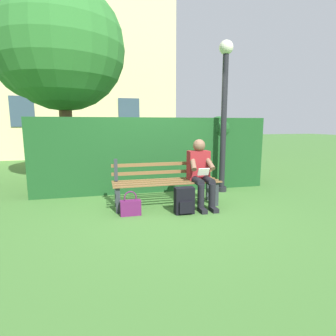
% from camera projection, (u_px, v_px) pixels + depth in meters
% --- Properties ---
extents(ground, '(60.00, 60.00, 0.00)m').
position_uv_depth(ground, '(167.00, 206.00, 4.79)').
color(ground, '#3D6B2D').
extents(park_bench, '(1.89, 0.53, 0.85)m').
position_uv_depth(park_bench, '(166.00, 182.00, 4.79)').
color(park_bench, '#2D3338').
rests_on(park_bench, ground).
extents(person_seated, '(0.44, 0.73, 1.18)m').
position_uv_depth(person_seated, '(201.00, 171.00, 4.73)').
color(person_seated, maroon).
rests_on(person_seated, ground).
extents(hedge_backdrop, '(5.02, 0.68, 1.62)m').
position_uv_depth(hedge_backdrop, '(154.00, 153.00, 5.91)').
color(hedge_backdrop, '#19471E').
rests_on(hedge_backdrop, ground).
extents(tree, '(3.12, 2.97, 4.73)m').
position_uv_depth(tree, '(56.00, 51.00, 6.37)').
color(tree, brown).
rests_on(tree, ground).
extents(building_facade, '(8.39, 2.89, 6.94)m').
position_uv_depth(building_facade, '(79.00, 79.00, 12.16)').
color(building_facade, beige).
rests_on(building_facade, ground).
extents(backpack, '(0.31, 0.24, 0.44)m').
position_uv_depth(backpack, '(184.00, 201.00, 4.35)').
color(backpack, black).
rests_on(backpack, ground).
extents(handbag, '(0.33, 0.13, 0.40)m').
position_uv_depth(handbag, '(131.00, 207.00, 4.28)').
color(handbag, '#59194C').
rests_on(handbag, ground).
extents(lamp_post, '(0.28, 0.28, 3.11)m').
position_uv_depth(lamp_post, '(224.00, 104.00, 5.55)').
color(lamp_post, black).
rests_on(lamp_post, ground).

